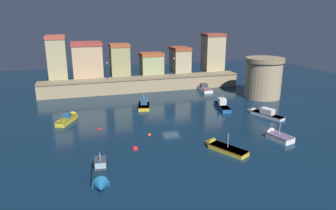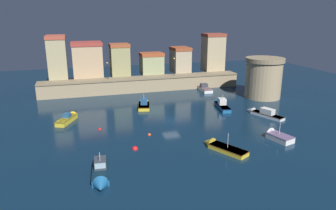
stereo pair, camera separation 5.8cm
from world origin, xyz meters
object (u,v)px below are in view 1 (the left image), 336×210
object	(u,v)px
moored_boat_1	(276,136)
moored_boat_5	(221,104)
fortress_tower	(263,78)
quay_lamp_1	(174,64)
moored_boat_6	(101,174)
quay_lamp_0	(107,68)
moored_boat_0	(144,104)
mooring_buoy_2	(135,149)
moored_boat_2	(220,147)
mooring_buoy_1	(100,130)
moored_boat_4	(69,118)
moored_boat_7	(262,113)
mooring_buoy_0	(149,135)
moored_boat_3	(202,87)

from	to	relation	value
moored_boat_1	moored_boat_5	world-z (taller)	moored_boat_5
fortress_tower	quay_lamp_1	xyz separation A→B (m)	(-14.44, 12.08, 1.51)
moored_boat_6	fortress_tower	bearing A→B (deg)	130.24
quay_lamp_0	moored_boat_0	world-z (taller)	quay_lamp_0
moored_boat_0	mooring_buoy_2	size ratio (longest dim) A/B	7.45
moored_boat_0	moored_boat_6	xyz separation A→B (m)	(-9.63, -23.63, 0.06)
moored_boat_2	moored_boat_5	bearing A→B (deg)	-54.28
moored_boat_1	mooring_buoy_1	size ratio (longest dim) A/B	9.23
moored_boat_4	mooring_buoy_2	world-z (taller)	moored_boat_4
mooring_buoy_2	moored_boat_4	bearing A→B (deg)	120.11
moored_boat_7	moored_boat_1	bearing A→B (deg)	134.89
moored_boat_4	quay_lamp_1	bearing A→B (deg)	-28.46
moored_boat_6	moored_boat_4	bearing A→B (deg)	-165.54
quay_lamp_1	mooring_buoy_1	bearing A→B (deg)	-130.19
mooring_buoy_0	mooring_buoy_2	size ratio (longest dim) A/B	0.63
moored_boat_5	moored_boat_0	bearing A→B (deg)	81.53
moored_boat_3	moored_boat_2	bearing A→B (deg)	164.96
fortress_tower	mooring_buoy_1	size ratio (longest dim) A/B	16.21
quay_lamp_0	moored_boat_1	bearing A→B (deg)	-59.56
quay_lamp_1	moored_boat_7	size ratio (longest dim) A/B	0.55
moored_boat_2	moored_boat_7	bearing A→B (deg)	-78.97
moored_boat_5	moored_boat_7	world-z (taller)	moored_boat_5
fortress_tower	mooring_buoy_2	distance (m)	33.71
fortress_tower	moored_boat_7	distance (m)	12.44
quay_lamp_1	mooring_buoy_2	size ratio (longest dim) A/B	5.13
moored_boat_3	moored_boat_6	size ratio (longest dim) A/B	1.25
moored_boat_1	moored_boat_6	size ratio (longest dim) A/B	0.75
fortress_tower	moored_boat_6	distance (m)	40.85
quay_lamp_0	moored_boat_0	bearing A→B (deg)	-67.09
moored_boat_1	moored_boat_5	distance (m)	15.30
moored_boat_5	mooring_buoy_1	bearing A→B (deg)	113.51
fortress_tower	moored_boat_2	bearing A→B (deg)	-133.20
moored_boat_2	moored_boat_0	bearing A→B (deg)	-14.31
moored_boat_1	mooring_buoy_1	xyz separation A→B (m)	(-22.00, 10.09, -0.42)
moored_boat_3	mooring_buoy_2	distance (m)	33.48
moored_boat_3	mooring_buoy_1	bearing A→B (deg)	132.26
moored_boat_1	mooring_buoy_0	world-z (taller)	moored_boat_1
quay_lamp_0	mooring_buoy_0	size ratio (longest dim) A/B	7.42
moored_boat_4	fortress_tower	bearing A→B (deg)	-58.23
mooring_buoy_0	mooring_buoy_1	size ratio (longest dim) A/B	0.98
fortress_tower	quay_lamp_1	world-z (taller)	fortress_tower
moored_boat_4	moored_boat_5	xyz separation A→B (m)	(25.67, -0.16, 0.07)
moored_boat_1	mooring_buoy_0	bearing A→B (deg)	53.91
moored_boat_1	mooring_buoy_2	distance (m)	18.56
quay_lamp_0	moored_boat_6	xyz separation A→B (m)	(-4.68, -35.32, -4.76)
quay_lamp_1	mooring_buoy_1	world-z (taller)	quay_lamp_1
moored_boat_4	mooring_buoy_0	bearing A→B (deg)	-105.76
moored_boat_0	moored_boat_1	size ratio (longest dim) A/B	1.25
moored_boat_7	mooring_buoy_0	bearing A→B (deg)	76.78
fortress_tower	quay_lamp_1	size ratio (longest dim) A/B	2.04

